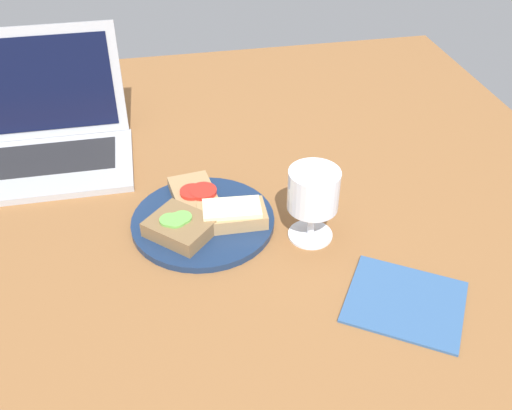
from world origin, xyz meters
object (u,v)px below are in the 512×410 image
Objects in this scene: wine_glass at (313,193)px; napkin at (405,302)px; plate at (203,221)px; sandwich_with_cucumber at (180,226)px; sandwich_with_cheese at (232,214)px; sandwich_with_tomato at (195,196)px; laptop at (34,132)px.

napkin is at bearing -60.94° from wine_glass.
sandwich_with_cucumber reaches higher than plate.
sandwich_with_cheese is 8.34cm from sandwich_with_tomato.
sandwich_with_tomato is (-0.64, 4.76, 1.70)cm from plate.
sandwich_with_cheese is at bearing -51.49° from sandwich_with_tomato.
sandwich_with_cucumber is at bearing -50.25° from laptop.
laptop is (-44.62, 32.54, -3.08)cm from wine_glass.
sandwich_with_tomato is 35.14cm from laptop.
napkin is (29.36, -19.66, -2.32)cm from sandwich_with_cucumber.
sandwich_with_tomato is 21.16cm from wine_glass.
sandwich_with_cucumber and sandwich_with_cheese have the same top height.
sandwich_with_cheese is 0.70× the size of napkin.
wine_glass is 55.31cm from laptop.
wine_glass is at bearing -8.97° from sandwich_with_cucumber.
sandwich_with_cucumber is 1.01× the size of sandwich_with_tomato.
laptop reaches higher than sandwich_with_cucumber.
napkin is at bearing -46.41° from sandwich_with_tomato.
plate is 0.67× the size of laptop.
plate is at bearing 38.44° from sandwich_with_cucumber.
laptop reaches higher than sandwich_with_tomato.
plate is 19.18cm from wine_glass.
sandwich_with_cheese is 43.25cm from laptop.
laptop is (-24.40, 29.35, 2.78)cm from sandwich_with_cucumber.
wine_glass is at bearing -36.10° from laptop.
napkin is (25.52, -22.71, -0.38)cm from plate.
wine_glass is (11.82, -4.48, 5.77)cm from sandwich_with_cheese.
plate is 5.10cm from sandwich_with_tomato.
napkin is (20.96, -20.95, -2.40)cm from sandwich_with_cheese.
sandwich_with_cheese is at bearing 159.22° from wine_glass.
plate is 1.48× the size of napkin.
napkin is (9.15, -16.46, -8.17)cm from wine_glass.
napkin is (53.77, -49.00, -5.09)cm from laptop.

